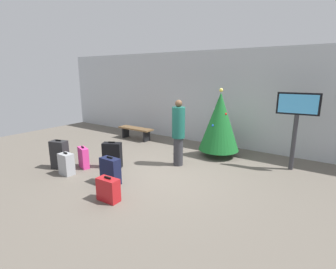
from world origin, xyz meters
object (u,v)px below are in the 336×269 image
(suitcase_0, at_px, (84,158))
(suitcase_1, at_px, (108,190))
(holiday_tree, at_px, (220,122))
(flight_info_kiosk, at_px, (297,115))
(traveller_0, at_px, (178,131))
(suitcase_2, at_px, (110,171))
(suitcase_5, at_px, (60,155))
(suitcase_3, at_px, (112,155))
(suitcase_4, at_px, (66,164))
(waiting_bench, at_px, (136,131))

(suitcase_0, distance_m, suitcase_1, 2.28)
(holiday_tree, bearing_deg, flight_info_kiosk, 1.39)
(flight_info_kiosk, relative_size, traveller_0, 1.12)
(holiday_tree, relative_size, flight_info_kiosk, 1.02)
(traveller_0, bearing_deg, suitcase_1, -90.87)
(suitcase_2, height_order, suitcase_5, suitcase_5)
(suitcase_3, bearing_deg, suitcase_4, -120.58)
(holiday_tree, bearing_deg, suitcase_4, -125.31)
(suitcase_1, distance_m, suitcase_4, 2.04)
(holiday_tree, height_order, waiting_bench, holiday_tree)
(flight_info_kiosk, bearing_deg, suitcase_3, -146.78)
(flight_info_kiosk, distance_m, suitcase_1, 5.22)
(holiday_tree, relative_size, suitcase_1, 4.06)
(suitcase_2, bearing_deg, suitcase_4, -169.11)
(flight_info_kiosk, relative_size, waiting_bench, 1.41)
(suitcase_2, bearing_deg, traveller_0, 72.26)
(holiday_tree, relative_size, traveller_0, 1.14)
(suitcase_0, distance_m, suitcase_3, 0.83)
(waiting_bench, xyz_separation_m, suitcase_3, (1.62, -2.80, 0.01))
(holiday_tree, bearing_deg, suitcase_3, -127.02)
(suitcase_1, bearing_deg, flight_info_kiosk, 55.85)
(flight_info_kiosk, relative_size, suitcase_2, 3.10)
(suitcase_4, bearing_deg, suitcase_5, 162.53)
(holiday_tree, distance_m, suitcase_2, 3.82)
(suitcase_1, bearing_deg, suitcase_5, 168.12)
(holiday_tree, relative_size, suitcase_5, 2.61)
(traveller_0, height_order, suitcase_2, traveller_0)
(flight_info_kiosk, bearing_deg, holiday_tree, -178.61)
(holiday_tree, xyz_separation_m, suitcase_5, (-3.24, -3.59, -0.75))
(suitcase_2, distance_m, suitcase_5, 1.97)
(suitcase_1, bearing_deg, waiting_bench, 125.47)
(suitcase_3, bearing_deg, suitcase_2, -45.68)
(suitcase_0, bearing_deg, suitcase_5, -140.80)
(suitcase_4, height_order, suitcase_5, suitcase_5)
(traveller_0, distance_m, suitcase_1, 2.78)
(flight_info_kiosk, xyz_separation_m, suitcase_0, (-4.91, -3.23, -1.25))
(traveller_0, xyz_separation_m, suitcase_0, (-2.11, -1.72, -0.72))
(waiting_bench, height_order, traveller_0, traveller_0)
(suitcase_0, distance_m, suitcase_5, 0.66)
(holiday_tree, bearing_deg, suitcase_0, -130.70)
(flight_info_kiosk, distance_m, suitcase_2, 5.11)
(flight_info_kiosk, xyz_separation_m, traveller_0, (-2.80, -1.51, -0.53))
(holiday_tree, bearing_deg, waiting_bench, 178.65)
(suitcase_3, height_order, suitcase_5, suitcase_5)
(waiting_bench, xyz_separation_m, suitcase_4, (1.00, -3.86, -0.07))
(suitcase_2, height_order, suitcase_3, suitcase_3)
(suitcase_3, xyz_separation_m, suitcase_4, (-0.63, -1.06, -0.08))
(flight_info_kiosk, height_order, waiting_bench, flight_info_kiosk)
(flight_info_kiosk, xyz_separation_m, suitcase_2, (-3.45, -3.56, -1.22))
(suitcase_0, relative_size, suitcase_3, 0.81)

